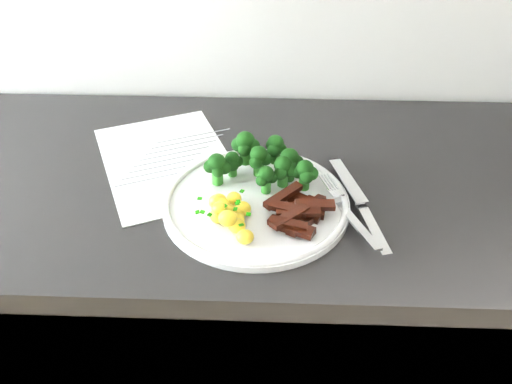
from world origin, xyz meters
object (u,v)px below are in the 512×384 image
at_px(knife, 365,215).
at_px(counter, 211,336).
at_px(recipe_paper, 168,161).
at_px(broccoli, 264,161).
at_px(fork, 350,213).
at_px(plate, 256,202).
at_px(potatoes, 229,214).
at_px(beef_strips, 298,213).

bearing_deg(knife, counter, 159.75).
relative_size(recipe_paper, broccoli, 1.96).
relative_size(broccoli, fork, 1.00).
bearing_deg(plate, potatoes, -127.93).
relative_size(plate, fork, 1.60).
height_order(plate, fork, fork).
height_order(recipe_paper, fork, fork).
bearing_deg(fork, recipe_paper, 152.93).
bearing_deg(beef_strips, broccoli, 118.67).
distance_m(plate, potatoes, 0.07).
distance_m(counter, recipe_paper, 0.45).
bearing_deg(recipe_paper, beef_strips, -35.32).
bearing_deg(fork, plate, 166.24).
bearing_deg(plate, counter, 143.38).
bearing_deg(recipe_paper, fork, -27.07).
bearing_deg(broccoli, beef_strips, -61.33).
relative_size(beef_strips, knife, 0.51).
distance_m(potatoes, fork, 0.19).
relative_size(broccoli, potatoes, 1.69).
bearing_deg(plate, broccoli, 79.57).
bearing_deg(potatoes, knife, 6.81).
distance_m(recipe_paper, knife, 0.38).
distance_m(potatoes, beef_strips, 0.11).
xyz_separation_m(broccoli, fork, (0.14, -0.10, -0.03)).
xyz_separation_m(counter, knife, (0.28, -0.10, 0.45)).
height_order(plate, knife, knife).
bearing_deg(plate, knife, -8.31).
height_order(recipe_paper, potatoes, potatoes).
xyz_separation_m(potatoes, knife, (0.22, 0.03, -0.02)).
bearing_deg(plate, recipe_paper, 143.22).
relative_size(recipe_paper, knife, 1.55).
height_order(broccoli, knife, broccoli).
height_order(counter, recipe_paper, recipe_paper).
height_order(broccoli, fork, broccoli).
relative_size(counter, broccoli, 12.22).
distance_m(broccoli, beef_strips, 0.12).
xyz_separation_m(plate, broccoli, (0.01, 0.06, 0.04)).
distance_m(recipe_paper, beef_strips, 0.29).
bearing_deg(broccoli, recipe_paper, 160.40).
bearing_deg(potatoes, recipe_paper, 125.82).
distance_m(counter, knife, 0.55).
relative_size(plate, potatoes, 2.70).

